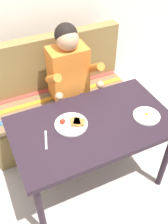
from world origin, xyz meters
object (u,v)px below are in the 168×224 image
object	(u,v)px
plate_breakfast	(72,124)
person	(71,78)
fork	(46,140)
plate_eggs	(146,116)
table	(92,131)
couch	(59,104)

from	to	relation	value
plate_breakfast	person	bearing A→B (deg)	67.51
fork	plate_eggs	bearing A→B (deg)	9.97
person	fork	size ratio (longest dim) A/B	7.13
fork	person	bearing A→B (deg)	70.66
table	fork	xyz separation A→B (m)	(-0.36, -0.01, 0.08)
table	person	size ratio (longest dim) A/B	0.99
table	person	distance (m)	0.60
plate_breakfast	couch	bearing A→B (deg)	78.70
couch	plate_breakfast	world-z (taller)	couch
table	plate_breakfast	bearing A→B (deg)	161.19
table	couch	size ratio (longest dim) A/B	0.83
person	plate_eggs	world-z (taller)	person
plate_breakfast	plate_eggs	xyz separation A→B (m)	(0.54, -0.16, -0.00)
plate_breakfast	plate_eggs	distance (m)	0.57
couch	plate_eggs	bearing A→B (deg)	-65.31
couch	plate_eggs	world-z (taller)	couch
table	plate_eggs	xyz separation A→B (m)	(0.40, -0.11, 0.09)
table	fork	size ratio (longest dim) A/B	7.06
plate_eggs	plate_breakfast	bearing A→B (deg)	164.04
couch	fork	distance (m)	0.94
couch	plate_breakfast	distance (m)	0.84
person	plate_breakfast	xyz separation A→B (m)	(-0.22, -0.54, 0.00)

